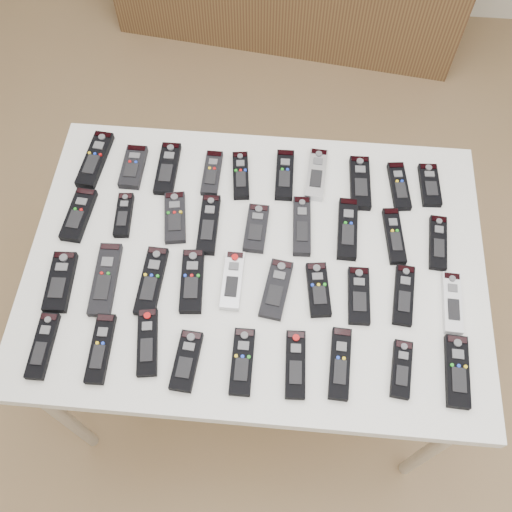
# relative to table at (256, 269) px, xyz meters

# --- Properties ---
(ground) EXTENTS (4.00, 4.00, 0.00)m
(ground) POSITION_rel_table_xyz_m (0.12, 0.08, -0.72)
(ground) COLOR #9A794E
(ground) RESTS_ON ground
(table) EXTENTS (1.25, 0.88, 0.78)m
(table) POSITION_rel_table_xyz_m (0.00, 0.00, 0.00)
(table) COLOR white
(table) RESTS_ON ground
(remote_0) EXTENTS (0.08, 0.21, 0.02)m
(remote_0) POSITION_rel_table_xyz_m (-0.51, 0.29, 0.07)
(remote_0) COLOR black
(remote_0) RESTS_ON table
(remote_1) EXTENTS (0.06, 0.15, 0.02)m
(remote_1) POSITION_rel_table_xyz_m (-0.39, 0.28, 0.07)
(remote_1) COLOR black
(remote_1) RESTS_ON table
(remote_2) EXTENTS (0.06, 0.18, 0.02)m
(remote_2) POSITION_rel_table_xyz_m (-0.29, 0.28, 0.07)
(remote_2) COLOR black
(remote_2) RESTS_ON table
(remote_3) EXTENTS (0.05, 0.15, 0.02)m
(remote_3) POSITION_rel_table_xyz_m (-0.16, 0.28, 0.07)
(remote_3) COLOR black
(remote_3) RESTS_ON table
(remote_4) EXTENTS (0.07, 0.17, 0.02)m
(remote_4) POSITION_rel_table_xyz_m (-0.07, 0.27, 0.07)
(remote_4) COLOR black
(remote_4) RESTS_ON table
(remote_5) EXTENTS (0.06, 0.17, 0.02)m
(remote_5) POSITION_rel_table_xyz_m (0.06, 0.29, 0.07)
(remote_5) COLOR black
(remote_5) RESTS_ON table
(remote_6) EXTENTS (0.06, 0.18, 0.02)m
(remote_6) POSITION_rel_table_xyz_m (0.15, 0.30, 0.07)
(remote_6) COLOR #B7B7BC
(remote_6) RESTS_ON table
(remote_7) EXTENTS (0.06, 0.18, 0.02)m
(remote_7) POSITION_rel_table_xyz_m (0.28, 0.28, 0.07)
(remote_7) COLOR black
(remote_7) RESTS_ON table
(remote_8) EXTENTS (0.07, 0.17, 0.02)m
(remote_8) POSITION_rel_table_xyz_m (0.40, 0.27, 0.07)
(remote_8) COLOR black
(remote_8) RESTS_ON table
(remote_9) EXTENTS (0.06, 0.15, 0.02)m
(remote_9) POSITION_rel_table_xyz_m (0.49, 0.29, 0.07)
(remote_9) COLOR black
(remote_9) RESTS_ON table
(remote_10) EXTENTS (0.07, 0.17, 0.02)m
(remote_10) POSITION_rel_table_xyz_m (-0.51, 0.09, 0.07)
(remote_10) COLOR black
(remote_10) RESTS_ON table
(remote_11) EXTENTS (0.05, 0.14, 0.02)m
(remote_11) POSITION_rel_table_xyz_m (-0.39, 0.11, 0.07)
(remote_11) COLOR black
(remote_11) RESTS_ON table
(remote_12) EXTENTS (0.08, 0.17, 0.02)m
(remote_12) POSITION_rel_table_xyz_m (-0.24, 0.11, 0.07)
(remote_12) COLOR black
(remote_12) RESTS_ON table
(remote_13) EXTENTS (0.06, 0.19, 0.02)m
(remote_13) POSITION_rel_table_xyz_m (-0.14, 0.09, 0.07)
(remote_13) COLOR black
(remote_13) RESTS_ON table
(remote_14) EXTENTS (0.06, 0.15, 0.02)m
(remote_14) POSITION_rel_table_xyz_m (-0.01, 0.09, 0.07)
(remote_14) COLOR black
(remote_14) RESTS_ON table
(remote_15) EXTENTS (0.06, 0.19, 0.02)m
(remote_15) POSITION_rel_table_xyz_m (0.12, 0.11, 0.07)
(remote_15) COLOR black
(remote_15) RESTS_ON table
(remote_16) EXTENTS (0.06, 0.19, 0.02)m
(remote_16) POSITION_rel_table_xyz_m (0.25, 0.11, 0.07)
(remote_16) COLOR black
(remote_16) RESTS_ON table
(remote_17) EXTENTS (0.06, 0.18, 0.02)m
(remote_17) POSITION_rel_table_xyz_m (0.38, 0.10, 0.07)
(remote_17) COLOR black
(remote_17) RESTS_ON table
(remote_18) EXTENTS (0.06, 0.17, 0.02)m
(remote_18) POSITION_rel_table_xyz_m (0.50, 0.09, 0.07)
(remote_18) COLOR black
(remote_18) RESTS_ON table
(remote_19) EXTENTS (0.07, 0.18, 0.02)m
(remote_19) POSITION_rel_table_xyz_m (-0.51, -0.12, 0.07)
(remote_19) COLOR black
(remote_19) RESTS_ON table
(remote_20) EXTENTS (0.07, 0.21, 0.02)m
(remote_20) POSITION_rel_table_xyz_m (-0.40, -0.10, 0.07)
(remote_20) COLOR black
(remote_20) RESTS_ON table
(remote_21) EXTENTS (0.06, 0.20, 0.02)m
(remote_21) POSITION_rel_table_xyz_m (-0.27, -0.09, 0.07)
(remote_21) COLOR black
(remote_21) RESTS_ON table
(remote_22) EXTENTS (0.07, 0.19, 0.02)m
(remote_22) POSITION_rel_table_xyz_m (-0.16, -0.09, 0.07)
(remote_22) COLOR black
(remote_22) RESTS_ON table
(remote_23) EXTENTS (0.05, 0.17, 0.02)m
(remote_23) POSITION_rel_table_xyz_m (-0.06, -0.07, 0.07)
(remote_23) COLOR #B7B7BC
(remote_23) RESTS_ON table
(remote_24) EXTENTS (0.08, 0.18, 0.02)m
(remote_24) POSITION_rel_table_xyz_m (0.06, -0.09, 0.07)
(remote_24) COLOR black
(remote_24) RESTS_ON table
(remote_25) EXTENTS (0.07, 0.16, 0.02)m
(remote_25) POSITION_rel_table_xyz_m (0.17, -0.08, 0.07)
(remote_25) COLOR black
(remote_25) RESTS_ON table
(remote_26) EXTENTS (0.06, 0.16, 0.02)m
(remote_26) POSITION_rel_table_xyz_m (0.28, -0.09, 0.07)
(remote_26) COLOR black
(remote_26) RESTS_ON table
(remote_27) EXTENTS (0.06, 0.17, 0.02)m
(remote_27) POSITION_rel_table_xyz_m (0.40, -0.08, 0.07)
(remote_27) COLOR black
(remote_27) RESTS_ON table
(remote_28) EXTENTS (0.05, 0.17, 0.02)m
(remote_28) POSITION_rel_table_xyz_m (0.52, -0.09, 0.07)
(remote_28) COLOR silver
(remote_28) RESTS_ON table
(remote_29) EXTENTS (0.05, 0.17, 0.02)m
(remote_29) POSITION_rel_table_xyz_m (-0.51, -0.30, 0.07)
(remote_29) COLOR black
(remote_29) RESTS_ON table
(remote_30) EXTENTS (0.05, 0.18, 0.02)m
(remote_30) POSITION_rel_table_xyz_m (-0.37, -0.29, 0.07)
(remote_30) COLOR black
(remote_30) RESTS_ON table
(remote_31) EXTENTS (0.08, 0.18, 0.02)m
(remote_31) POSITION_rel_table_xyz_m (-0.25, -0.27, 0.07)
(remote_31) COLOR black
(remote_31) RESTS_ON table
(remote_32) EXTENTS (0.07, 0.16, 0.02)m
(remote_32) POSITION_rel_table_xyz_m (-0.15, -0.31, 0.07)
(remote_32) COLOR black
(remote_32) RESTS_ON table
(remote_33) EXTENTS (0.05, 0.17, 0.02)m
(remote_33) POSITION_rel_table_xyz_m (-0.01, -0.30, 0.07)
(remote_33) COLOR black
(remote_33) RESTS_ON table
(remote_34) EXTENTS (0.06, 0.17, 0.02)m
(remote_34) POSITION_rel_table_xyz_m (0.12, -0.29, 0.07)
(remote_34) COLOR black
(remote_34) RESTS_ON table
(remote_35) EXTENTS (0.06, 0.18, 0.02)m
(remote_35) POSITION_rel_table_xyz_m (0.23, -0.28, 0.07)
(remote_35) COLOR black
(remote_35) RESTS_ON table
(remote_36) EXTENTS (0.06, 0.15, 0.02)m
(remote_36) POSITION_rel_table_xyz_m (0.38, -0.28, 0.07)
(remote_36) COLOR black
(remote_36) RESTS_ON table
(remote_37) EXTENTS (0.06, 0.18, 0.02)m
(remote_37) POSITION_rel_table_xyz_m (0.52, -0.28, 0.07)
(remote_37) COLOR black
(remote_37) RESTS_ON table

